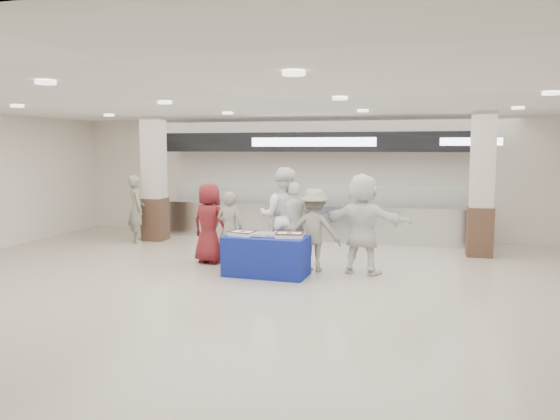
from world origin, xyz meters
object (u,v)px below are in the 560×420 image
(chef_tall, at_px, (283,217))
(soldier_bg, at_px, (136,209))
(sheet_cake_right, at_px, (290,235))
(soldier_a, at_px, (230,229))
(sheet_cake_left, at_px, (242,233))
(chef_short, at_px, (295,225))
(display_table, at_px, (266,256))
(civilian_white, at_px, (363,224))
(civilian_maroon, at_px, (209,223))
(cupcake_tray, at_px, (265,234))
(soldier_b, at_px, (314,230))

(chef_tall, xyz_separation_m, soldier_bg, (-4.26, 1.58, -0.15))
(sheet_cake_right, distance_m, soldier_bg, 5.30)
(chef_tall, bearing_deg, soldier_a, 10.64)
(sheet_cake_left, bearing_deg, chef_short, 45.83)
(display_table, xyz_separation_m, civilian_white, (1.73, 0.64, 0.59))
(civilian_maroon, relative_size, civilian_white, 0.87)
(cupcake_tray, relative_size, civilian_maroon, 0.27)
(soldier_a, bearing_deg, civilian_white, -178.11)
(soldier_b, bearing_deg, soldier_bg, -17.44)
(sheet_cake_left, height_order, civilian_maroon, civilian_maroon)
(soldier_a, xyz_separation_m, soldier_b, (1.76, 0.00, 0.05))
(display_table, distance_m, sheet_cake_left, 0.63)
(soldier_bg, bearing_deg, cupcake_tray, -161.81)
(display_table, xyz_separation_m, sheet_cake_left, (-0.47, -0.01, 0.42))
(sheet_cake_left, bearing_deg, display_table, 1.27)
(display_table, distance_m, cupcake_tray, 0.41)
(display_table, xyz_separation_m, soldier_b, (0.79, 0.64, 0.44))
(soldier_a, distance_m, chef_short, 1.33)
(soldier_b, height_order, civilian_white, civilian_white)
(civilian_maroon, xyz_separation_m, civilian_white, (3.20, -0.15, 0.13))
(sheet_cake_right, relative_size, civilian_white, 0.28)
(cupcake_tray, bearing_deg, display_table, -41.83)
(sheet_cake_left, xyz_separation_m, soldier_bg, (-3.73, 2.56, 0.06))
(sheet_cake_left, xyz_separation_m, soldier_b, (1.26, 0.65, 0.01))
(civilian_white, relative_size, soldier_bg, 1.12)
(sheet_cake_left, xyz_separation_m, civilian_white, (2.19, 0.65, 0.17))
(soldier_bg, bearing_deg, sheet_cake_right, -159.24)
(chef_short, xyz_separation_m, soldier_b, (0.44, -0.19, -0.05))
(civilian_maroon, distance_m, civilian_white, 3.21)
(sheet_cake_right, xyz_separation_m, soldier_b, (0.34, 0.63, 0.01))
(soldier_b, bearing_deg, chef_tall, -21.19)
(soldier_b, relative_size, civilian_white, 0.84)
(sheet_cake_right, xyz_separation_m, cupcake_tray, (-0.48, 0.01, -0.02))
(soldier_a, height_order, chef_tall, chef_tall)
(civilian_maroon, bearing_deg, civilian_white, -167.48)
(sheet_cake_right, bearing_deg, chef_short, 97.19)
(sheet_cake_left, relative_size, sheet_cake_right, 0.97)
(display_table, distance_m, soldier_b, 1.11)
(display_table, xyz_separation_m, chef_tall, (0.06, 0.98, 0.63))
(display_table, bearing_deg, soldier_bg, 151.07)
(civilian_maroon, distance_m, soldier_bg, 3.25)
(sheet_cake_left, relative_size, soldier_a, 0.34)
(sheet_cake_right, distance_m, civilian_maroon, 2.08)
(display_table, height_order, sheet_cake_left, sheet_cake_left)
(display_table, distance_m, soldier_bg, 4.94)
(soldier_a, bearing_deg, sheet_cake_left, 129.45)
(civilian_maroon, distance_m, chef_short, 1.82)
(chef_short, bearing_deg, civilian_maroon, -10.62)
(chef_tall, bearing_deg, sheet_cake_left, 54.34)
(chef_short, bearing_deg, sheet_cake_right, 85.30)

